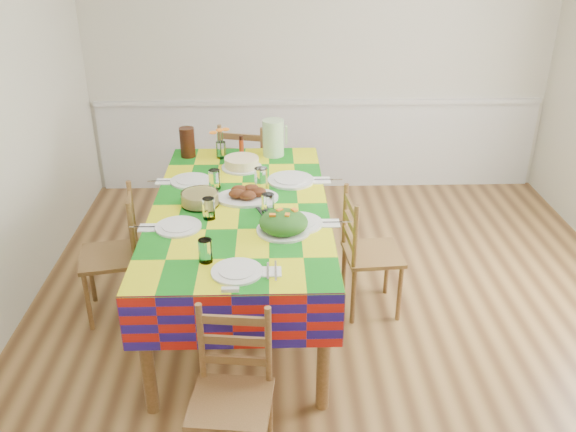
# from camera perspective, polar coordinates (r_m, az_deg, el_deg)

# --- Properties ---
(room) EXTENTS (4.58, 5.08, 2.78)m
(room) POSITION_cam_1_polar(r_m,az_deg,el_deg) (3.62, 6.03, 6.80)
(room) COLOR brown
(room) RESTS_ON ground
(wainscot) EXTENTS (4.41, 0.06, 0.92)m
(wainscot) POSITION_cam_1_polar(r_m,az_deg,el_deg) (6.24, 2.84, 6.97)
(wainscot) COLOR silver
(wainscot) RESTS_ON room
(dining_table) EXTENTS (1.16, 2.15, 0.84)m
(dining_table) POSITION_cam_1_polar(r_m,az_deg,el_deg) (4.08, -4.46, -0.08)
(dining_table) COLOR brown
(dining_table) RESTS_ON room
(setting_near_head) EXTENTS (0.45, 0.30, 0.13)m
(setting_near_head) POSITION_cam_1_polar(r_m,az_deg,el_deg) (3.31, -5.76, -4.46)
(setting_near_head) COLOR white
(setting_near_head) RESTS_ON dining_table
(setting_left_near) EXTENTS (0.52, 0.31, 0.14)m
(setting_left_near) POSITION_cam_1_polar(r_m,az_deg,el_deg) (3.80, -9.30, -0.36)
(setting_left_near) COLOR white
(setting_left_near) RESTS_ON dining_table
(setting_left_far) EXTENTS (0.53, 0.32, 0.14)m
(setting_left_far) POSITION_cam_1_polar(r_m,az_deg,el_deg) (4.36, -8.40, 3.33)
(setting_left_far) COLOR white
(setting_left_far) RESTS_ON dining_table
(setting_right_near) EXTENTS (0.56, 0.32, 0.14)m
(setting_right_near) POSITION_cam_1_polar(r_m,az_deg,el_deg) (3.79, 0.04, -0.01)
(setting_right_near) COLOR white
(setting_right_near) RESTS_ON dining_table
(setting_right_far) EXTENTS (0.63, 0.36, 0.16)m
(setting_right_far) POSITION_cam_1_polar(r_m,az_deg,el_deg) (4.31, -0.62, 3.42)
(setting_right_far) COLOR white
(setting_right_far) RESTS_ON dining_table
(meat_platter) EXTENTS (0.42, 0.30, 0.08)m
(meat_platter) POSITION_cam_1_polar(r_m,az_deg,el_deg) (4.10, -3.87, 2.02)
(meat_platter) COLOR white
(meat_platter) RESTS_ON dining_table
(salad_platter) EXTENTS (0.33, 0.33, 0.14)m
(salad_platter) POSITION_cam_1_polar(r_m,az_deg,el_deg) (3.66, -0.42, -0.68)
(salad_platter) COLOR white
(salad_platter) RESTS_ON dining_table
(pasta_bowl) EXTENTS (0.25, 0.25, 0.09)m
(pasta_bowl) POSITION_cam_1_polar(r_m,az_deg,el_deg) (4.04, -8.24, 1.62)
(pasta_bowl) COLOR white
(pasta_bowl) RESTS_ON dining_table
(cake) EXTENTS (0.30, 0.30, 0.08)m
(cake) POSITION_cam_1_polar(r_m,az_deg,el_deg) (4.61, -4.37, 4.94)
(cake) COLOR white
(cake) RESTS_ON dining_table
(serving_utensils) EXTENTS (0.16, 0.35, 0.01)m
(serving_utensils) POSITION_cam_1_polar(r_m,az_deg,el_deg) (3.90, -2.04, 0.32)
(serving_utensils) COLOR black
(serving_utensils) RESTS_ON dining_table
(flower_vase) EXTENTS (0.16, 0.13, 0.25)m
(flower_vase) POSITION_cam_1_polar(r_m,az_deg,el_deg) (4.81, -6.32, 6.59)
(flower_vase) COLOR white
(flower_vase) RESTS_ON dining_table
(hot_sauce) EXTENTS (0.04, 0.04, 0.16)m
(hot_sauce) POSITION_cam_1_polar(r_m,az_deg,el_deg) (4.86, -4.38, 6.58)
(hot_sauce) COLOR #AE310D
(hot_sauce) RESTS_ON dining_table
(green_pitcher) EXTENTS (0.17, 0.17, 0.29)m
(green_pitcher) POSITION_cam_1_polar(r_m,az_deg,el_deg) (4.82, -1.39, 7.32)
(green_pitcher) COLOR #B0DB9B
(green_pitcher) RESTS_ON dining_table
(tea_pitcher) EXTENTS (0.12, 0.12, 0.23)m
(tea_pitcher) POSITION_cam_1_polar(r_m,az_deg,el_deg) (4.87, -9.39, 6.83)
(tea_pitcher) COLOR black
(tea_pitcher) RESTS_ON dining_table
(name_card) EXTENTS (0.09, 0.03, 0.02)m
(name_card) POSITION_cam_1_polar(r_m,az_deg,el_deg) (3.12, -5.42, -6.87)
(name_card) COLOR white
(name_card) RESTS_ON dining_table
(chair_near) EXTENTS (0.43, 0.41, 0.88)m
(chair_near) POSITION_cam_1_polar(r_m,az_deg,el_deg) (3.12, -5.24, -16.48)
(chair_near) COLOR brown
(chair_near) RESTS_ON room
(chair_far) EXTENTS (0.51, 0.50, 0.98)m
(chair_far) POSITION_cam_1_polar(r_m,az_deg,el_deg) (5.43, -3.88, 3.83)
(chair_far) COLOR brown
(chair_far) RESTS_ON room
(chair_left) EXTENTS (0.46, 0.48, 0.92)m
(chair_left) POSITION_cam_1_polar(r_m,az_deg,el_deg) (4.35, -15.79, -3.57)
(chair_left) COLOR brown
(chair_left) RESTS_ON room
(chair_right) EXTENTS (0.41, 0.43, 0.90)m
(chair_right) POSITION_cam_1_polar(r_m,az_deg,el_deg) (4.26, 7.40, -3.53)
(chair_right) COLOR brown
(chair_right) RESTS_ON room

